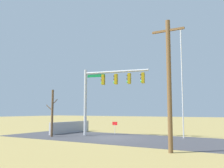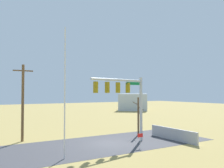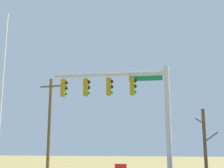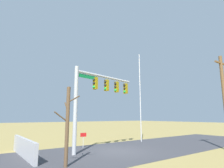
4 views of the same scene
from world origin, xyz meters
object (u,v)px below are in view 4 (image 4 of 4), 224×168
signal_mast (97,92)px  flagpole (140,96)px  open_sign (83,137)px  bare_tree (67,125)px

signal_mast → flagpole: 6.95m
flagpole → open_sign: flagpole is taller
signal_mast → open_sign: 4.11m
signal_mast → flagpole: (-6.69, -1.86, 0.27)m
signal_mast → bare_tree: size_ratio=1.49×
signal_mast → bare_tree: (3.72, 3.03, -2.35)m
signal_mast → bare_tree: 5.34m
flagpole → open_sign: bearing=-0.8°
flagpole → open_sign: (6.80, -0.09, -3.88)m
bare_tree → signal_mast: bearing=-140.9°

